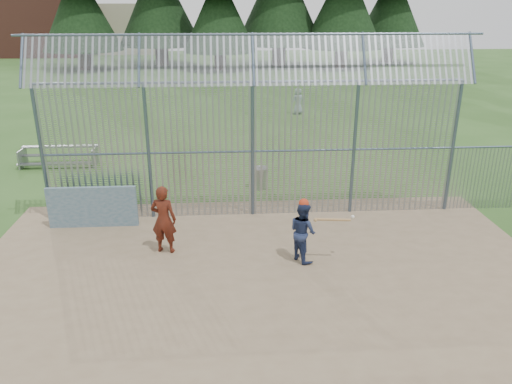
{
  "coord_description": "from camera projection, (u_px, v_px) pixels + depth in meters",
  "views": [
    {
      "loc": [
        -0.83,
        -10.47,
        6.04
      ],
      "look_at": [
        0.0,
        2.0,
        1.3
      ],
      "focal_mm": 35.0,
      "sensor_mm": 36.0,
      "label": 1
    }
  ],
  "objects": [
    {
      "name": "ground",
      "position": [
        261.0,
        272.0,
        11.97
      ],
      "size": [
        120.0,
        120.0,
        0.0
      ],
      "primitive_type": "plane",
      "color": "#2D511E",
      "rests_on": "ground"
    },
    {
      "name": "batter",
      "position": [
        303.0,
        231.0,
        12.26
      ],
      "size": [
        0.87,
        0.93,
        1.53
      ],
      "primitive_type": "imported",
      "rotation": [
        0.0,
        0.0,
        2.08
      ],
      "color": "#222C4F",
      "rests_on": "dirt_infield"
    },
    {
      "name": "bg_kid_standing",
      "position": [
        298.0,
        101.0,
        28.76
      ],
      "size": [
        0.86,
        0.71,
        1.51
      ],
      "primitive_type": "imported",
      "rotation": [
        0.0,
        0.0,
        3.49
      ],
      "color": "gray",
      "rests_on": "ground"
    },
    {
      "name": "trash_can",
      "position": [
        260.0,
        178.0,
        17.28
      ],
      "size": [
        0.56,
        0.56,
        0.82
      ],
      "color": "gray",
      "rests_on": "ground"
    },
    {
      "name": "distant_buildings",
      "position": [
        41.0,
        24.0,
        61.96
      ],
      "size": [
        26.5,
        10.5,
        8.0
      ],
      "color": "brown",
      "rests_on": "ground"
    },
    {
      "name": "onlooker",
      "position": [
        164.0,
        219.0,
        12.62
      ],
      "size": [
        0.73,
        0.57,
        1.8
      ],
      "primitive_type": "imported",
      "rotation": [
        0.0,
        0.0,
        2.92
      ],
      "color": "maroon",
      "rests_on": "dirt_infield"
    },
    {
      "name": "batting_gear",
      "position": [
        312.0,
        208.0,
        12.01
      ],
      "size": [
        1.38,
        0.36,
        0.55
      ],
      "color": "#B33217",
      "rests_on": "ground"
    },
    {
      "name": "dugout_wall",
      "position": [
        93.0,
        207.0,
        14.17
      ],
      "size": [
        2.5,
        0.12,
        1.2
      ],
      "primitive_type": "cube",
      "color": "#38566B",
      "rests_on": "dirt_infield"
    },
    {
      "name": "dirt_infield",
      "position": [
        263.0,
        283.0,
        11.5
      ],
      "size": [
        14.0,
        10.0,
        0.02
      ],
      "primitive_type": "cube",
      "color": "#756047",
      "rests_on": "ground"
    },
    {
      "name": "backstop_fence",
      "position": [
        315.0,
        139.0,
        14.44
      ],
      "size": [
        20.09,
        0.81,
        5.3
      ],
      "color": "#47566B",
      "rests_on": "ground"
    },
    {
      "name": "bleacher",
      "position": [
        59.0,
        156.0,
        19.63
      ],
      "size": [
        3.0,
        0.95,
        0.72
      ],
      "color": "slate",
      "rests_on": "ground"
    }
  ]
}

